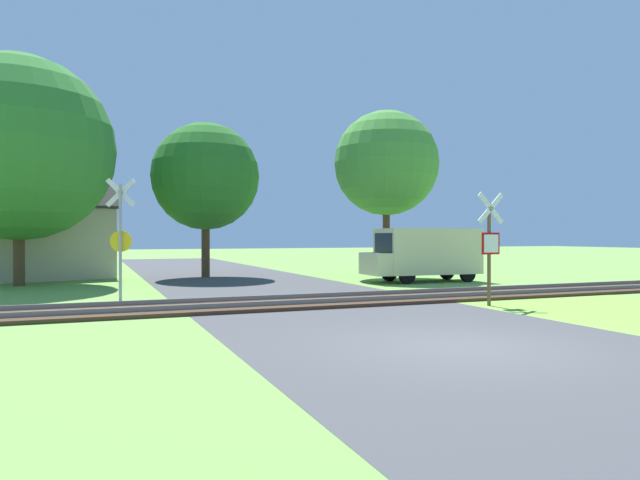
{
  "coord_description": "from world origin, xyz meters",
  "views": [
    {
      "loc": [
        -5.94,
        -8.2,
        1.9
      ],
      "look_at": [
        0.5,
        7.81,
        1.8
      ],
      "focal_mm": 32.0,
      "sensor_mm": 36.0,
      "label": 1
    }
  ],
  "objects_px": {
    "house": "(26,238)",
    "tree_left": "(19,148)",
    "mail_truck": "(424,252)",
    "crossing_sign_far": "(121,233)",
    "stop_sign_near": "(490,243)",
    "tree_center": "(206,177)",
    "tree_right": "(386,164)"
  },
  "relations": [
    {
      "from": "mail_truck",
      "to": "tree_right",
      "type": "bearing_deg",
      "value": 7.86
    },
    {
      "from": "stop_sign_near",
      "to": "crossing_sign_far",
      "type": "height_order",
      "value": "crossing_sign_far"
    },
    {
      "from": "stop_sign_near",
      "to": "crossing_sign_far",
      "type": "xyz_separation_m",
      "value": [
        -9.34,
        5.21,
        0.29
      ]
    },
    {
      "from": "tree_right",
      "to": "tree_left",
      "type": "bearing_deg",
      "value": 175.14
    },
    {
      "from": "tree_center",
      "to": "mail_truck",
      "type": "bearing_deg",
      "value": -37.17
    },
    {
      "from": "tree_right",
      "to": "house",
      "type": "bearing_deg",
      "value": 160.45
    },
    {
      "from": "tree_left",
      "to": "mail_truck",
      "type": "distance_m",
      "value": 16.65
    },
    {
      "from": "tree_right",
      "to": "tree_center",
      "type": "distance_m",
      "value": 8.46
    },
    {
      "from": "crossing_sign_far",
      "to": "mail_truck",
      "type": "relative_size",
      "value": 0.74
    },
    {
      "from": "tree_right",
      "to": "tree_left",
      "type": "relative_size",
      "value": 0.87
    },
    {
      "from": "stop_sign_near",
      "to": "tree_center",
      "type": "relative_size",
      "value": 0.43
    },
    {
      "from": "house",
      "to": "tree_center",
      "type": "distance_m",
      "value": 8.48
    },
    {
      "from": "mail_truck",
      "to": "tree_center",
      "type": "bearing_deg",
      "value": 54.51
    },
    {
      "from": "house",
      "to": "mail_truck",
      "type": "distance_m",
      "value": 17.8
    },
    {
      "from": "house",
      "to": "tree_center",
      "type": "relative_size",
      "value": 1.11
    },
    {
      "from": "house",
      "to": "tree_right",
      "type": "xyz_separation_m",
      "value": [
        15.45,
        -5.48,
        3.44
      ]
    },
    {
      "from": "stop_sign_near",
      "to": "crossing_sign_far",
      "type": "distance_m",
      "value": 10.7
    },
    {
      "from": "crossing_sign_far",
      "to": "tree_center",
      "type": "bearing_deg",
      "value": 80.05
    },
    {
      "from": "tree_left",
      "to": "tree_center",
      "type": "xyz_separation_m",
      "value": [
        7.55,
        2.02,
        -0.61
      ]
    },
    {
      "from": "stop_sign_near",
      "to": "tree_left",
      "type": "relative_size",
      "value": 0.35
    },
    {
      "from": "stop_sign_near",
      "to": "mail_truck",
      "type": "height_order",
      "value": "stop_sign_near"
    },
    {
      "from": "stop_sign_near",
      "to": "tree_left",
      "type": "xyz_separation_m",
      "value": [
        -12.74,
        11.94,
        3.6
      ]
    },
    {
      "from": "tree_left",
      "to": "crossing_sign_far",
      "type": "bearing_deg",
      "value": -63.19
    },
    {
      "from": "mail_truck",
      "to": "crossing_sign_far",
      "type": "bearing_deg",
      "value": 103.83
    },
    {
      "from": "house",
      "to": "tree_left",
      "type": "bearing_deg",
      "value": -104.89
    },
    {
      "from": "tree_center",
      "to": "tree_right",
      "type": "bearing_deg",
      "value": -23.16
    },
    {
      "from": "tree_left",
      "to": "tree_right",
      "type": "bearing_deg",
      "value": -4.86
    },
    {
      "from": "tree_left",
      "to": "mail_truck",
      "type": "relative_size",
      "value": 1.8
    },
    {
      "from": "stop_sign_near",
      "to": "tree_center",
      "type": "distance_m",
      "value": 15.18
    },
    {
      "from": "house",
      "to": "mail_truck",
      "type": "relative_size",
      "value": 1.62
    },
    {
      "from": "tree_center",
      "to": "tree_left",
      "type": "bearing_deg",
      "value": -165.05
    },
    {
      "from": "mail_truck",
      "to": "stop_sign_near",
      "type": "bearing_deg",
      "value": 161.59
    }
  ]
}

